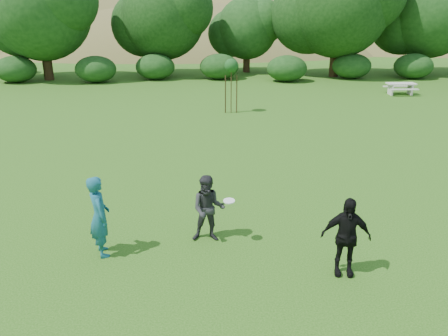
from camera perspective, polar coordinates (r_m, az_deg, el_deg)
The scene contains 9 objects.
ground at distance 9.89m, azimuth 0.64°, elevation -12.02°, with size 120.00×120.00×0.00m, color #19470C.
player_teal at distance 10.09m, azimuth -15.96°, elevation -6.07°, with size 0.69×0.45×1.88m, color #17556A.
player_grey at distance 10.32m, azimuth -2.05°, elevation -5.36°, with size 0.80×0.62×1.65m, color #29292C.
player_black at distance 9.38m, azimuth 15.62°, elevation -8.64°, with size 1.01×0.42×1.73m, color black.
frisbee at distance 10.04m, azimuth 0.66°, elevation -4.32°, with size 0.27×0.27×0.05m.
sapling at distance 23.33m, azimuth 0.95°, elevation 13.04°, with size 0.70×0.70×2.85m.
picnic_table at distance 31.06m, azimuth 22.09°, elevation 9.81°, with size 1.80×1.48×0.76m.
hillside at distance 78.73m, azimuth -2.13°, elevation 7.35°, with size 150.00×72.00×52.00m.
tree_row at distance 37.24m, azimuth 3.76°, elevation 19.38°, with size 53.92×10.38×9.62m.
Camera 1 is at (-0.41, -8.37, 5.24)m, focal length 35.00 mm.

